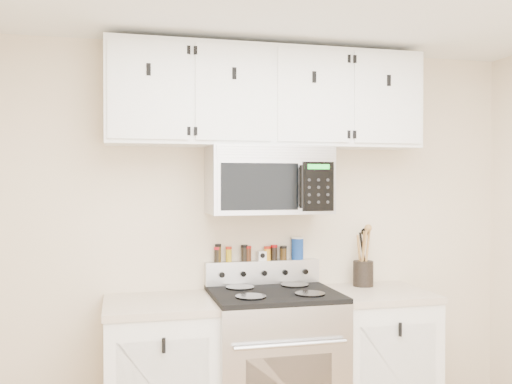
{
  "coord_description": "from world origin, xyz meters",
  "views": [
    {
      "loc": [
        -0.93,
        -1.91,
        1.62
      ],
      "look_at": [
        -0.11,
        1.45,
        1.56
      ],
      "focal_mm": 40.0,
      "sensor_mm": 36.0,
      "label": 1
    }
  ],
  "objects_px": {
    "range": "(274,367)",
    "salt_canister": "(297,248)",
    "microwave": "(269,180)",
    "utensil_crock": "(363,271)"
  },
  "relations": [
    {
      "from": "range",
      "to": "salt_canister",
      "type": "bearing_deg",
      "value": 49.48
    },
    {
      "from": "range",
      "to": "salt_canister",
      "type": "relative_size",
      "value": 7.35
    },
    {
      "from": "microwave",
      "to": "range",
      "type": "bearing_deg",
      "value": -90.23
    },
    {
      "from": "microwave",
      "to": "salt_canister",
      "type": "height_order",
      "value": "microwave"
    },
    {
      "from": "microwave",
      "to": "utensil_crock",
      "type": "height_order",
      "value": "microwave"
    },
    {
      "from": "microwave",
      "to": "utensil_crock",
      "type": "relative_size",
      "value": 1.93
    },
    {
      "from": "range",
      "to": "utensil_crock",
      "type": "bearing_deg",
      "value": 15.23
    },
    {
      "from": "salt_canister",
      "to": "utensil_crock",
      "type": "bearing_deg",
      "value": -13.0
    },
    {
      "from": "utensil_crock",
      "to": "salt_canister",
      "type": "height_order",
      "value": "utensil_crock"
    },
    {
      "from": "utensil_crock",
      "to": "range",
      "type": "bearing_deg",
      "value": -164.77
    }
  ]
}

